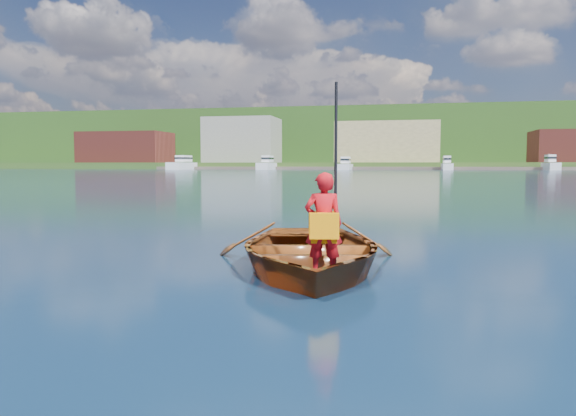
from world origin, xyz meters
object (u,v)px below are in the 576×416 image
at_px(dock, 437,168).
at_px(marina_yachts, 421,165).
at_px(rowboat, 308,251).
at_px(child_paddler, 324,224).

relative_size(dock, marina_yachts, 1.10).
bearing_deg(dock, rowboat, -93.85).
xyz_separation_m(child_paddler, marina_yachts, (5.21, 143.45, 0.67)).
distance_m(dock, marina_yachts, 6.48).
height_order(rowboat, marina_yachts, marina_yachts).
bearing_deg(dock, marina_yachts, -132.94).
bearing_deg(rowboat, marina_yachts, 87.78).
xyz_separation_m(rowboat, child_paddler, (0.32, -0.85, 0.46)).
relative_size(child_paddler, marina_yachts, 0.02).
bearing_deg(marina_yachts, dock, 47.06).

